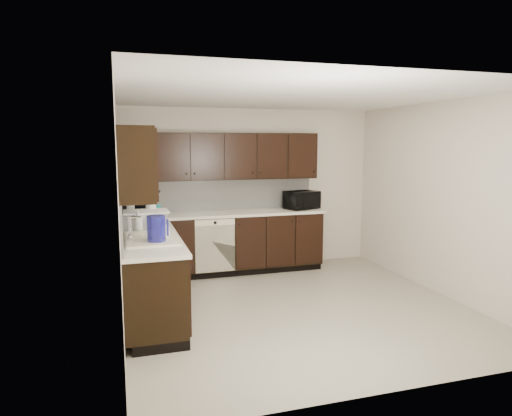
{
  "coord_description": "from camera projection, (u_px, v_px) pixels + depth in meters",
  "views": [
    {
      "loc": [
        -1.98,
        -4.93,
        1.96
      ],
      "look_at": [
        -0.33,
        0.6,
        1.14
      ],
      "focal_mm": 32.0,
      "sensor_mm": 36.0,
      "label": 1
    }
  ],
  "objects": [
    {
      "name": "wall_front",
      "position": [
        396.0,
        239.0,
        3.44
      ],
      "size": [
        4.0,
        0.02,
        2.5
      ],
      "primitive_type": "cube",
      "color": "beige",
      "rests_on": "floor"
    },
    {
      "name": "storage_bin",
      "position": [
        146.0,
        220.0,
        5.56
      ],
      "size": [
        0.56,
        0.44,
        0.2
      ],
      "primitive_type": "cube",
      "rotation": [
        0.0,
        0.0,
        -0.12
      ],
      "color": "white",
      "rests_on": "countertop"
    },
    {
      "name": "floor",
      "position": [
        296.0,
        307.0,
        5.51
      ],
      "size": [
        4.0,
        4.0,
        0.0
      ],
      "primitive_type": "plane",
      "color": "#A59E88",
      "rests_on": "ground"
    },
    {
      "name": "soap_bottle_a",
      "position": [
        165.0,
        229.0,
        4.97
      ],
      "size": [
        0.1,
        0.1,
        0.19
      ],
      "primitive_type": "imported",
      "rotation": [
        0.0,
        0.0,
        0.17
      ],
      "color": "gray",
      "rests_on": "countertop"
    },
    {
      "name": "wall_back",
      "position": [
        250.0,
        189.0,
        7.24
      ],
      "size": [
        4.0,
        0.02,
        2.5
      ],
      "primitive_type": "cube",
      "color": "beige",
      "rests_on": "floor"
    },
    {
      "name": "paper_towel_roll",
      "position": [
        151.0,
        213.0,
        5.79
      ],
      "size": [
        0.17,
        0.17,
        0.29
      ],
      "primitive_type": "cylinder",
      "rotation": [
        0.0,
        0.0,
        -0.37
      ],
      "color": "silver",
      "rests_on": "countertop"
    },
    {
      "name": "ceiling",
      "position": [
        299.0,
        96.0,
        5.16
      ],
      "size": [
        4.0,
        4.0,
        0.0
      ],
      "primitive_type": "plane",
      "rotation": [
        3.14,
        0.0,
        0.0
      ],
      "color": "white",
      "rests_on": "wall_back"
    },
    {
      "name": "blue_pitcher",
      "position": [
        156.0,
        230.0,
        4.7
      ],
      "size": [
        0.22,
        0.22,
        0.28
      ],
      "primitive_type": "cylinder",
      "rotation": [
        0.0,
        0.0,
        0.2
      ],
      "color": "navy",
      "rests_on": "countertop"
    },
    {
      "name": "upper_cabinets",
      "position": [
        187.0,
        158.0,
        6.09
      ],
      "size": [
        3.0,
        2.8,
        0.7
      ],
      "color": "black",
      "rests_on": "wall_back"
    },
    {
      "name": "teal_tumbler",
      "position": [
        158.0,
        212.0,
        6.22
      ],
      "size": [
        0.09,
        0.09,
        0.2
      ],
      "primitive_type": "cylinder",
      "rotation": [
        0.0,
        0.0,
        -0.05
      ],
      "color": "#0B7F7A",
      "rests_on": "countertop"
    },
    {
      "name": "wall_left",
      "position": [
        119.0,
        212.0,
        4.77
      ],
      "size": [
        0.02,
        4.0,
        2.5
      ],
      "primitive_type": "cube",
      "color": "beige",
      "rests_on": "floor"
    },
    {
      "name": "wall_right",
      "position": [
        441.0,
        199.0,
        5.91
      ],
      "size": [
        0.02,
        4.0,
        2.5
      ],
      "primitive_type": "cube",
      "color": "beige",
      "rests_on": "floor"
    },
    {
      "name": "toaster_oven",
      "position": [
        138.0,
        208.0,
        6.45
      ],
      "size": [
        0.41,
        0.34,
        0.23
      ],
      "primitive_type": "cube",
      "rotation": [
        0.0,
        0.0,
        0.18
      ],
      "color": "silver",
      "rests_on": "countertop"
    },
    {
      "name": "sink",
      "position": [
        152.0,
        245.0,
        4.9
      ],
      "size": [
        0.54,
        0.82,
        0.42
      ],
      "color": "beige",
      "rests_on": "countertop"
    },
    {
      "name": "lower_cabinets",
      "position": [
        198.0,
        258.0,
        6.22
      ],
      "size": [
        3.0,
        2.8,
        0.9
      ],
      "color": "black",
      "rests_on": "floor"
    },
    {
      "name": "soap_bottle_b",
      "position": [
        138.0,
        220.0,
        5.33
      ],
      "size": [
        0.13,
        0.13,
        0.26
      ],
      "primitive_type": "imported",
      "rotation": [
        0.0,
        0.0,
        -0.34
      ],
      "color": "gray",
      "rests_on": "countertop"
    },
    {
      "name": "backsplash",
      "position": [
        179.0,
        201.0,
        6.25
      ],
      "size": [
        3.0,
        2.8,
        0.48
      ],
      "color": "silver",
      "rests_on": "countertop"
    },
    {
      "name": "dishwasher",
      "position": [
        215.0,
        242.0,
        6.57
      ],
      "size": [
        0.58,
        0.04,
        0.78
      ],
      "color": "beige",
      "rests_on": "lower_cabinets"
    },
    {
      "name": "microwave",
      "position": [
        302.0,
        200.0,
        7.17
      ],
      "size": [
        0.59,
        0.5,
        0.28
      ],
      "primitive_type": "imported",
      "rotation": [
        0.0,
        0.0,
        0.35
      ],
      "color": "black",
      "rests_on": "countertop"
    },
    {
      "name": "countertop",
      "position": [
        197.0,
        221.0,
        6.15
      ],
      "size": [
        3.03,
        2.83,
        0.04
      ],
      "color": "silver",
      "rests_on": "lower_cabinets"
    }
  ]
}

